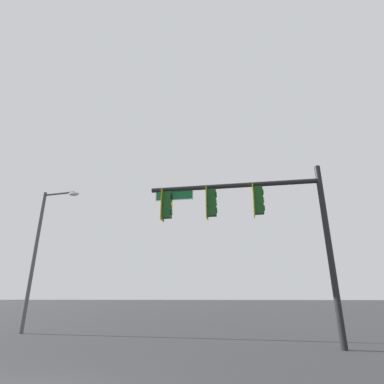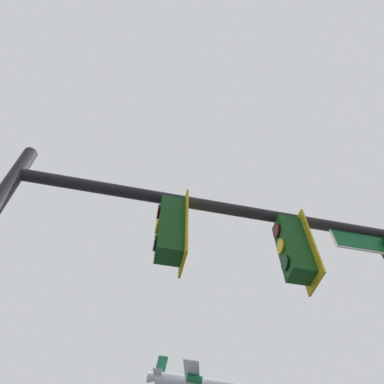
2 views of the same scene
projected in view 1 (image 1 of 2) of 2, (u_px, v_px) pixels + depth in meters
The scene contains 2 objects.
signal_pole_near at pixel (246, 211), 11.67m from camera, with size 6.81×0.71×6.47m.
street_lamp at pixel (41, 246), 15.30m from camera, with size 2.20×0.51×7.01m.
Camera 1 is at (-3.85, 4.79, 1.61)m, focal length 28.00 mm.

